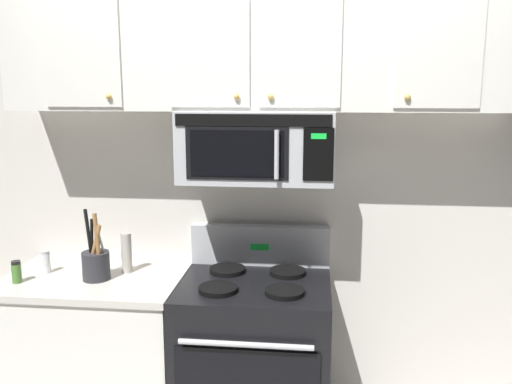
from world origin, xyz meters
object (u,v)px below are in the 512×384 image
Objects in this scene: stove_range at (255,361)px; spice_jar at (17,272)px; over_range_microwave at (257,146)px; pepper_mill at (127,253)px; utensil_crock_charcoal at (96,262)px; salt_shaker at (46,262)px.

stove_range is 9.89× the size of spice_jar.
over_range_microwave reaches higher than pepper_mill.
stove_range reaches higher than spice_jar.
stove_range reaches higher than pepper_mill.
spice_jar is (-0.38, -0.09, -0.03)m from utensil_crock_charcoal.
stove_range is 1.47× the size of over_range_microwave.
over_range_microwave reaches higher than stove_range.
over_range_microwave is 3.56× the size of pepper_mill.
stove_range is at bearing 3.44° from utensil_crock_charcoal.
over_range_microwave is at bearing 11.56° from utensil_crock_charcoal.
pepper_mill is (0.12, 0.12, 0.02)m from utensil_crock_charcoal.
over_range_microwave reaches higher than utensil_crock_charcoal.
salt_shaker is at bearing -174.79° from over_range_microwave.
utensil_crock_charcoal is 0.17m from pepper_mill.
stove_range is 2.98× the size of utensil_crock_charcoal.
stove_range is 0.96m from utensil_crock_charcoal.
salt_shaker reaches higher than spice_jar.
spice_jar is at bearing -156.90° from pepper_mill.
salt_shaker is 0.17m from spice_jar.
salt_shaker is 1.06× the size of spice_jar.
spice_jar is (-0.08, -0.15, -0.00)m from salt_shaker.
stove_range is 1.21m from salt_shaker.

